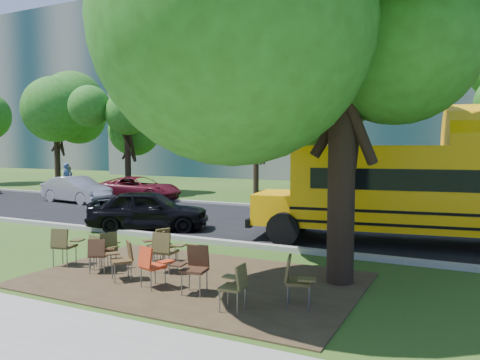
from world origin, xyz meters
The scene contains 27 objects.
ground centered at (0.00, 0.00, 0.00)m, with size 160.00×160.00×0.00m, color #224916.
dirt_patch centered at (1.00, -0.50, 0.01)m, with size 7.00×4.50×0.03m, color #382819.
asphalt_road centered at (0.00, 7.00, 0.02)m, with size 80.00×8.00×0.04m, color black.
kerb_near centered at (0.00, 3.00, 0.07)m, with size 80.00×0.25×0.14m, color gray.
kerb_far centered at (0.00, 11.10, 0.07)m, with size 80.00×0.25×0.14m, color gray.
building_main centered at (-8.00, 36.00, 11.00)m, with size 38.00×16.00×22.00m, color slate.
building_left centered at (-38.00, 40.00, 10.00)m, with size 26.00×14.00×20.00m, color slate.
bg_tree_0 centered at (-12.00, 13.00, 4.57)m, with size 5.20×5.20×7.18m.
bg_tree_1 centered at (-20.00, 15.00, 5.39)m, with size 6.00×6.00×8.40m.
bg_tree_2 centered at (-5.00, 16.00, 4.21)m, with size 4.80×4.80×6.62m.
chair_0 centered at (-2.34, -0.93, 0.58)m, with size 0.64×0.67×0.94m.
chair_1 centered at (-1.33, -0.82, 0.52)m, with size 0.60×0.50×0.85m.
chair_2 centered at (-1.15, -1.02, 0.51)m, with size 0.55×0.66×0.82m.
chair_3 centered at (-0.30, -1.21, 0.54)m, with size 0.75×0.59×0.87m.
chair_4 centered at (0.61, -1.43, 0.54)m, with size 0.69×0.54×0.88m.
chair_5 centered at (1.53, -1.30, 0.59)m, with size 0.64×0.65×0.95m.
chair_6 centered at (2.71, -1.84, 0.53)m, with size 0.52×0.56×0.85m.
chair_7 centered at (3.59, -1.22, 0.58)m, with size 0.69×0.64×0.94m.
chair_8 centered at (-1.28, -0.60, 0.55)m, with size 0.58×0.74×0.89m.
chair_9 centered at (-0.60, 0.42, 0.50)m, with size 0.68×0.54×0.80m.
chair_10 centered at (-0.40, 0.42, 0.53)m, with size 0.55×0.70×0.85m.
chair_11 centered at (0.18, -0.35, 0.59)m, with size 0.64×0.62×0.96m.
black_car centered at (-3.56, 3.94, 0.69)m, with size 1.64×4.07×1.39m, color black.
bg_car_silver centered at (-11.67, 8.60, 0.67)m, with size 1.42×4.08×1.34m, color #97969B.
bg_car_red centered at (-9.46, 10.80, 0.64)m, with size 2.12×4.60×1.28m, color #540E1A.
pedestrian_a centered at (-15.38, 11.50, 0.94)m, with size 0.69×0.45×1.88m, color #364F79.
pedestrian_b centered at (-16.62, 12.74, 0.81)m, with size 0.79×0.62×1.63m, color #736345.
Camera 1 is at (6.30, -8.91, 2.88)m, focal length 35.00 mm.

